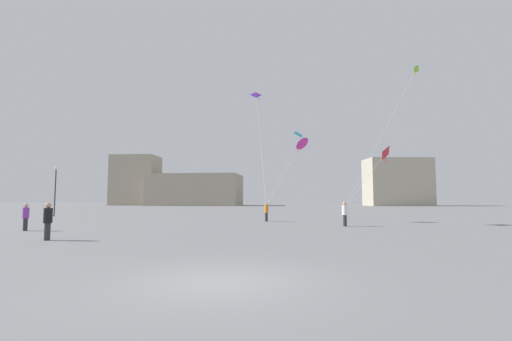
# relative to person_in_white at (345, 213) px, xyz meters

# --- Properties ---
(ground_plane) EXTENTS (300.00, 300.00, 0.00)m
(ground_plane) POSITION_rel_person_in_white_xyz_m (-6.27, -16.07, -0.92)
(ground_plane) COLOR slate
(person_in_white) EXTENTS (0.37, 0.37, 1.68)m
(person_in_white) POSITION_rel_person_in_white_xyz_m (0.00, 0.00, 0.00)
(person_in_white) COLOR #2D2D33
(person_in_white) RESTS_ON ground_plane
(person_in_black) EXTENTS (0.37, 0.37, 1.71)m
(person_in_black) POSITION_rel_person_in_white_xyz_m (-15.20, -8.57, 0.02)
(person_in_black) COLOR #2D2D33
(person_in_black) RESTS_ON ground_plane
(person_in_purple) EXTENTS (0.35, 0.35, 1.60)m
(person_in_purple) POSITION_rel_person_in_white_xyz_m (-19.44, -4.08, -0.05)
(person_in_purple) COLOR #2D2D33
(person_in_purple) RESTS_ON ground_plane
(person_in_orange) EXTENTS (0.34, 0.34, 1.57)m
(person_in_orange) POSITION_rel_person_in_white_xyz_m (-5.39, 4.89, -0.06)
(person_in_orange) COLOR #2D2D33
(person_in_orange) RESTS_ON ground_plane
(kite_magenta_diamond) EXTENTS (3.77, 1.56, 5.75)m
(kite_magenta_diamond) POSITION_rel_person_in_white_xyz_m (-2.42, 5.06, 5.60)
(kite_magenta_diamond) COLOR #D12899
(kite_violet_delta) EXTENTS (1.99, 14.34, 13.98)m
(kite_violet_delta) POSITION_rel_person_in_white_xyz_m (-6.72, 18.29, 13.37)
(kite_violet_delta) COLOR purple
(kite_lime_delta) EXTENTS (9.74, 10.25, 13.54)m
(kite_lime_delta) POSITION_rel_person_in_white_xyz_m (8.77, 9.23, 12.89)
(kite_lime_delta) COLOR #8CD12D
(kite_crimson_delta) EXTENTS (4.11, 2.88, 4.39)m
(kite_crimson_delta) POSITION_rel_person_in_white_xyz_m (3.50, 2.13, 4.31)
(kite_crimson_delta) COLOR red
(kite_cyan_delta) EXTENTS (4.86, 17.52, 9.44)m
(kite_cyan_delta) POSITION_rel_person_in_white_xyz_m (-1.37, 21.15, 9.18)
(kite_cyan_delta) COLOR #1EB2C6
(building_left_hall) EXTENTS (12.46, 9.39, 14.04)m
(building_left_hall) POSITION_rel_person_in_white_xyz_m (-43.27, 73.95, 6.10)
(building_left_hall) COLOR #A39984
(building_left_hall) RESTS_ON ground_plane
(building_centre_hall) EXTENTS (24.84, 16.22, 8.42)m
(building_centre_hall) POSITION_rel_person_in_white_xyz_m (-25.27, 71.54, 3.29)
(building_centre_hall) COLOR #A39984
(building_centre_hall) RESTS_ON ground_plane
(building_right_hall) EXTENTS (16.75, 9.50, 12.38)m
(building_right_hall) POSITION_rel_person_in_white_xyz_m (28.73, 69.51, 5.27)
(building_right_hall) COLOR #B2A893
(building_right_hall) RESTS_ON ground_plane
(lamppost_east) EXTENTS (0.36, 0.36, 5.31)m
(lamppost_east) POSITION_rel_person_in_white_xyz_m (-28.00, 12.26, 2.61)
(lamppost_east) COLOR #2D2D30
(lamppost_east) RESTS_ON ground_plane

